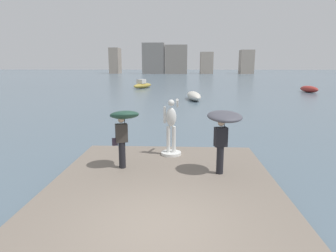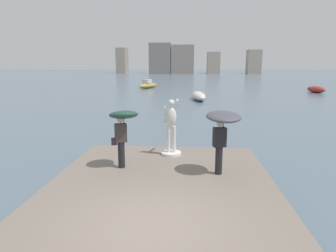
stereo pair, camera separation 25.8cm
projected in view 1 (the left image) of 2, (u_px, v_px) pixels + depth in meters
ground_plane at (179, 90)px, 45.63m from camera, size 400.00×400.00×0.00m
pier at (162, 200)px, 8.03m from camera, size 6.56×9.23×0.40m
statue_white_figure at (171, 131)px, 11.22m from camera, size 0.76×0.94×2.13m
onlooker_left at (124, 123)px, 9.69m from camera, size 1.21×1.23×1.97m
onlooker_right at (224, 124)px, 9.15m from camera, size 1.30×1.32×2.00m
boat_far at (194, 96)px, 32.59m from camera, size 1.88×5.34×0.89m
boat_leftward at (142, 85)px, 49.09m from camera, size 3.28×5.18×1.44m
boat_rightward at (309, 89)px, 41.59m from camera, size 2.09×3.70×0.89m
distant_skyline at (175, 60)px, 127.80m from camera, size 61.41×10.35×12.76m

